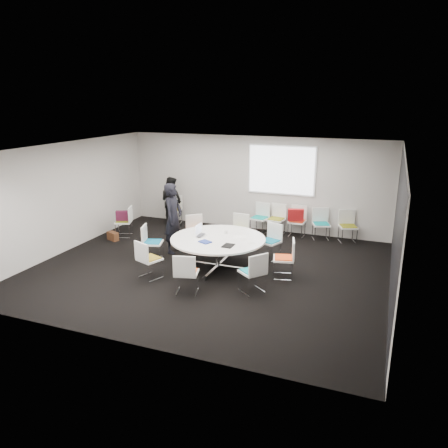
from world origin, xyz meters
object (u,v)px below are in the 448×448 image
(conference_table, at_px, (218,246))
(person_main, at_px, (173,218))
(chair_ring_f, at_px, (149,266))
(chair_spare_left, at_px, (124,227))
(chair_ring_b, at_px, (270,248))
(chair_ring_d, at_px, (196,238))
(chair_ring_c, at_px, (238,237))
(chair_person_back, at_px, (174,215))
(cup, at_px, (226,232))
(chair_ring_e, at_px, (153,249))
(chair_back_c, at_px, (297,227))
(laptop, at_px, (202,236))
(chair_back_d, at_px, (321,230))
(person_back, at_px, (171,201))
(chair_ring_h, at_px, (253,280))
(chair_ring_g, at_px, (187,281))
(chair_back_e, at_px, (348,232))
(chair_ring_a, at_px, (284,266))
(chair_back_a, at_px, (260,224))
(chair_back_b, at_px, (276,225))
(brown_bag, at_px, (113,236))
(maroon_bag, at_px, (123,216))

(conference_table, bearing_deg, person_main, 157.50)
(chair_ring_f, relative_size, chair_spare_left, 1.00)
(chair_ring_b, bearing_deg, chair_ring_d, 19.99)
(chair_ring_c, relative_size, chair_person_back, 1.00)
(chair_ring_f, bearing_deg, cup, 72.47)
(chair_ring_e, bearing_deg, chair_back_c, 120.61)
(chair_ring_b, height_order, laptop, chair_ring_b)
(cup, bearing_deg, chair_back_d, 54.38)
(chair_person_back, bearing_deg, cup, 122.01)
(chair_back_d, distance_m, chair_spare_left, 5.62)
(person_back, bearing_deg, laptop, 145.62)
(chair_ring_h, distance_m, cup, 1.86)
(chair_ring_g, height_order, chair_back_c, same)
(chair_back_e, distance_m, cup, 3.75)
(chair_ring_a, bearing_deg, chair_ring_d, 53.22)
(chair_back_c, bearing_deg, chair_back_d, 179.27)
(chair_back_e, bearing_deg, chair_ring_f, 26.15)
(conference_table, height_order, chair_ring_d, chair_ring_d)
(chair_back_e, xyz_separation_m, chair_person_back, (-5.35, -0.05, 0.00))
(chair_ring_e, bearing_deg, laptop, 78.35)
(chair_back_d, bearing_deg, chair_back_c, -23.38)
(chair_back_d, relative_size, laptop, 2.79)
(conference_table, relative_size, person_back, 1.45)
(chair_back_a, bearing_deg, chair_back_d, -170.20)
(chair_spare_left, bearing_deg, cup, -125.13)
(chair_person_back, bearing_deg, person_main, 102.67)
(chair_spare_left, bearing_deg, chair_ring_h, -137.37)
(chair_back_b, height_order, chair_back_e, same)
(cup, bearing_deg, chair_ring_h, -51.21)
(laptop, bearing_deg, chair_back_e, -46.02)
(chair_ring_b, height_order, brown_bag, chair_ring_b)
(chair_ring_a, relative_size, chair_back_b, 1.00)
(chair_ring_g, xyz_separation_m, chair_back_c, (1.31, 4.59, 0.00))
(chair_back_e, xyz_separation_m, brown_bag, (-6.18, -2.22, -0.16))
(chair_back_a, relative_size, chair_back_b, 1.00)
(chair_back_c, distance_m, chair_spare_left, 4.98)
(chair_ring_a, xyz_separation_m, chair_back_e, (1.07, 3.06, 0.00))
(chair_ring_e, xyz_separation_m, chair_back_c, (2.93, 3.15, 0.00))
(conference_table, bearing_deg, chair_ring_g, -92.80)
(chair_back_c, distance_m, cup, 2.95)
(chair_ring_c, xyz_separation_m, cup, (0.10, -1.19, 0.50))
(chair_back_d, relative_size, cup, 9.78)
(laptop, relative_size, cup, 3.50)
(chair_back_d, bearing_deg, maroon_bag, -1.86)
(chair_ring_c, distance_m, chair_ring_g, 3.12)
(maroon_bag, bearing_deg, conference_table, -19.97)
(chair_ring_b, relative_size, chair_ring_f, 1.00)
(brown_bag, bearing_deg, maroon_bag, 76.87)
(chair_ring_a, xyz_separation_m, person_back, (-4.29, 2.85, 0.49))
(chair_ring_a, bearing_deg, chair_ring_b, 16.09)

